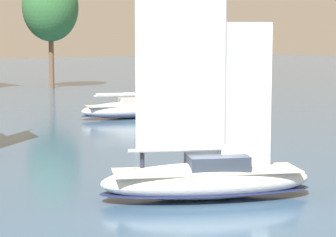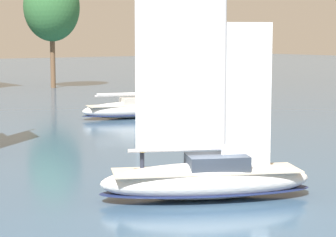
{
  "view_description": "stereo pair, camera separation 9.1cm",
  "coord_description": "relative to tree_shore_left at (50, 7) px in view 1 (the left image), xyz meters",
  "views": [
    {
      "loc": [
        -18.97,
        -22.78,
        7.39
      ],
      "look_at": [
        0.0,
        3.0,
        3.43
      ],
      "focal_mm": 70.0,
      "sensor_mm": 36.0,
      "label": 1
    },
    {
      "loc": [
        -18.89,
        -22.84,
        7.39
      ],
      "look_at": [
        0.0,
        3.0,
        3.43
      ],
      "focal_mm": 70.0,
      "sensor_mm": 36.0,
      "label": 2
    }
  ],
  "objects": [
    {
      "name": "ground_plane",
      "position": [
        -24.54,
        -65.41,
        -11.79
      ],
      "size": [
        400.0,
        400.0,
        0.0
      ],
      "primitive_type": "plane",
      "color": "#385675"
    },
    {
      "name": "tree_shore_left",
      "position": [
        0.0,
        0.0,
        0.0
      ],
      "size": [
        8.19,
        8.19,
        16.85
      ],
      "color": "brown",
      "rests_on": "ground"
    },
    {
      "name": "sailboat_main",
      "position": [
        -24.53,
        -65.41,
        -10.72
      ],
      "size": [
        10.08,
        6.95,
        13.6
      ],
      "color": "silver",
      "rests_on": "ground"
    },
    {
      "name": "sailboat_moored_near_marina",
      "position": [
        -10.79,
        -37.69,
        -10.95
      ],
      "size": [
        9.41,
        5.01,
        12.46
      ],
      "color": "silver",
      "rests_on": "ground"
    }
  ]
}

